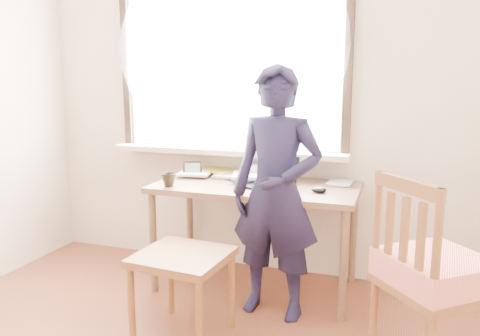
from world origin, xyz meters
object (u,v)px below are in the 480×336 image
(desk, at_px, (256,195))
(laptop, at_px, (273,180))
(work_chair, at_px, (183,266))
(side_chair, at_px, (432,273))
(person, at_px, (276,193))
(mug_white, at_px, (254,172))
(mug_dark, at_px, (169,180))

(desk, bearing_deg, laptop, -15.47)
(desk, height_order, work_chair, desk)
(side_chair, bearing_deg, person, 156.94)
(desk, height_order, mug_white, mug_white)
(work_chair, xyz_separation_m, side_chair, (1.31, 0.07, 0.11))
(person, bearing_deg, mug_dark, 179.96)
(work_chair, xyz_separation_m, person, (0.42, 0.45, 0.36))
(mug_dark, xyz_separation_m, side_chair, (1.66, -0.45, -0.26))
(work_chair, distance_m, person, 0.71)
(mug_white, height_order, side_chair, side_chair)
(desk, relative_size, side_chair, 1.38)
(mug_dark, bearing_deg, person, -5.37)
(side_chair, relative_size, person, 0.65)
(desk, xyz_separation_m, mug_white, (-0.07, 0.19, 0.13))
(desk, xyz_separation_m, work_chair, (-0.19, -0.77, -0.25))
(desk, xyz_separation_m, mug_dark, (-0.54, -0.25, 0.12))
(person, bearing_deg, work_chair, -127.79)
(laptop, xyz_separation_m, mug_dark, (-0.67, -0.21, -0.00))
(mug_white, bearing_deg, mug_dark, -137.42)
(desk, bearing_deg, mug_white, 110.38)
(mug_dark, relative_size, person, 0.06)
(work_chair, bearing_deg, mug_dark, 123.64)
(mug_white, relative_size, mug_dark, 1.39)
(side_chair, bearing_deg, mug_white, 143.21)
(mug_dark, bearing_deg, laptop, 17.55)
(laptop, bearing_deg, mug_white, 132.13)
(side_chair, xyz_separation_m, person, (-0.89, 0.38, 0.25))
(mug_white, xyz_separation_m, work_chair, (-0.13, -0.96, -0.38))
(side_chair, bearing_deg, work_chair, -176.74)
(desk, distance_m, laptop, 0.19)
(work_chair, relative_size, side_chair, 0.52)
(mug_dark, height_order, side_chair, side_chair)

